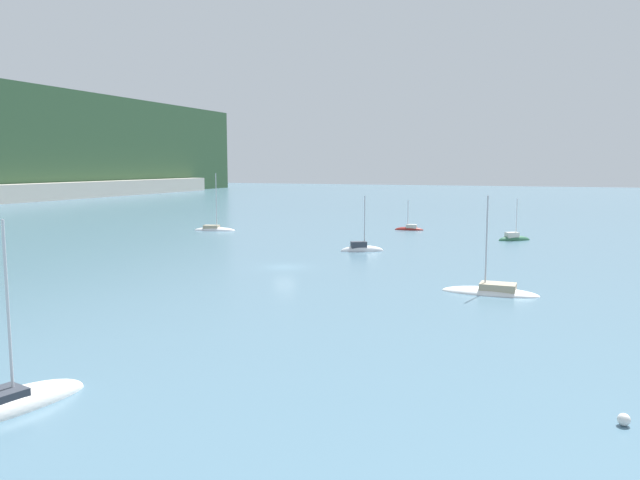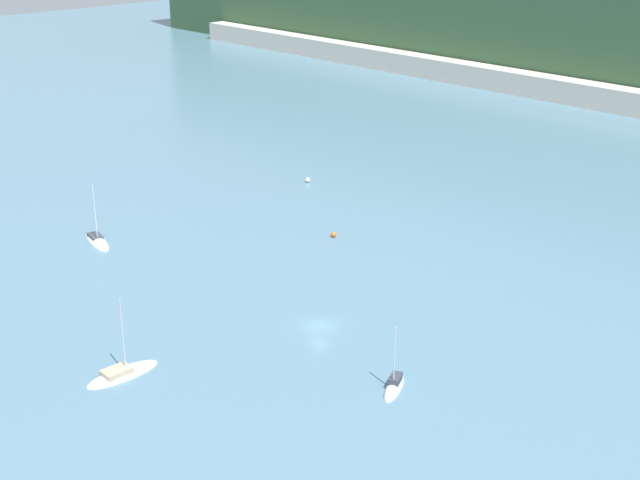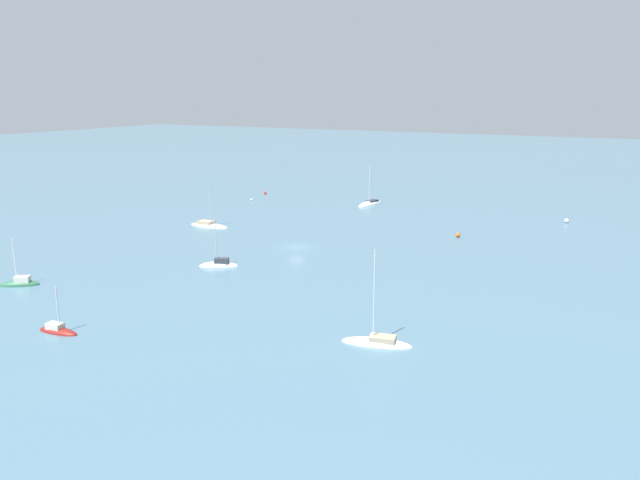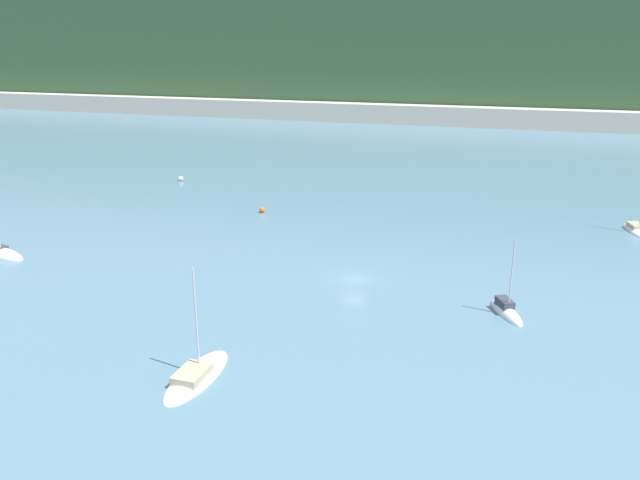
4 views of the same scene
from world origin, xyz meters
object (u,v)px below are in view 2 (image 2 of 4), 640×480
Objects in this scene: mooring_buoy_0 at (334,234)px; mooring_buoy_2 at (308,180)px; sailboat_2 at (122,374)px; sailboat_4 at (394,387)px; sailboat_0 at (97,242)px.

mooring_buoy_2 reaches higher than mooring_buoy_0.
sailboat_2 is at bearing -59.68° from mooring_buoy_2.
mooring_buoy_0 is 0.96× the size of mooring_buoy_2.
sailboat_2 reaches higher than mooring_buoy_2.
sailboat_4 is at bearing -36.41° from mooring_buoy_0.
mooring_buoy_0 is at bearing -34.90° from mooring_buoy_2.
sailboat_0 is 1.22× the size of sailboat_4.
sailboat_0 reaches higher than sailboat_2.
mooring_buoy_0 is (23.33, 27.51, 0.36)m from sailboat_0.
sailboat_2 is 72.13m from mooring_buoy_2.
sailboat_0 reaches higher than mooring_buoy_0.
mooring_buoy_2 is at bearing 31.14° from sailboat_2.
sailboat_2 reaches higher than mooring_buoy_0.
sailboat_2 is 11.12× the size of mooring_buoy_0.
sailboat_2 is at bearing -76.66° from sailboat_4.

